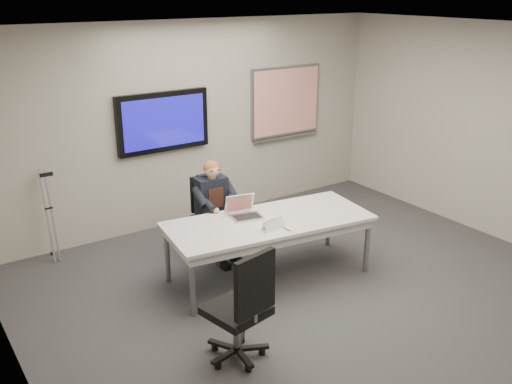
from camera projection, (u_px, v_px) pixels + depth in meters
floor at (334, 306)px, 6.05m from camera, size 6.00×6.00×0.02m
ceiling at (348, 34)px, 5.09m from camera, size 6.00×6.00×0.02m
wall_back at (195, 124)px, 7.91m from camera, size 6.00×0.02×2.80m
wall_left at (20, 259)px, 4.00m from camera, size 0.02×6.00×2.80m
conference_table at (269, 226)px, 6.46m from camera, size 2.43×1.26×0.72m
tv_display at (163, 122)px, 7.57m from camera, size 1.30×0.09×0.80m
whiteboard at (286, 103)px, 8.66m from camera, size 1.25×0.08×1.10m
office_chair_far at (210, 229)px, 7.23m from camera, size 0.54×0.54×0.96m
office_chair_near at (240, 326)px, 5.08m from camera, size 0.63×0.63×1.11m
seated_person at (218, 221)px, 6.98m from camera, size 0.39×0.67×1.22m
crutch at (49, 214)px, 6.91m from camera, size 0.22×0.56×1.22m
laptop at (244, 211)px, 6.51m from camera, size 0.38×0.38×0.24m
name_tent at (273, 224)px, 6.17m from camera, size 0.28×0.12×0.11m
pen at (287, 229)px, 6.16m from camera, size 0.02×0.12×0.01m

